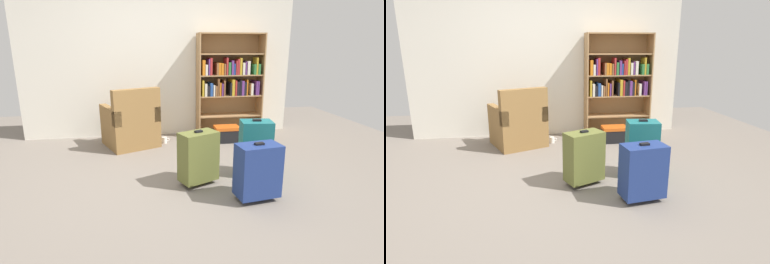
{
  "view_description": "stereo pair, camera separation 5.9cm",
  "coord_description": "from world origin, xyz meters",
  "views": [
    {
      "loc": [
        -0.33,
        -3.22,
        1.49
      ],
      "look_at": [
        0.21,
        0.08,
        0.55
      ],
      "focal_mm": 29.13,
      "sensor_mm": 36.0,
      "label": 1
    },
    {
      "loc": [
        -0.28,
        -3.23,
        1.49
      ],
      "look_at": [
        0.21,
        0.08,
        0.55
      ],
      "focal_mm": 29.13,
      "sensor_mm": 36.0,
      "label": 2
    }
  ],
  "objects": [
    {
      "name": "ground_plane",
      "position": [
        0.0,
        0.0,
        0.0
      ],
      "size": [
        7.77,
        7.77,
        0.0
      ],
      "primitive_type": "plane",
      "color": "slate"
    },
    {
      "name": "armchair",
      "position": [
        -0.5,
        1.42,
        0.32
      ],
      "size": [
        0.92,
        0.92,
        0.9
      ],
      "color": "olive",
      "rests_on": "ground"
    },
    {
      "name": "suitcase_navy_blue",
      "position": [
        0.76,
        -0.55,
        0.31
      ],
      "size": [
        0.45,
        0.3,
        0.59
      ],
      "color": "navy",
      "rests_on": "ground"
    },
    {
      "name": "suitcase_teal",
      "position": [
        0.95,
        0.05,
        0.35
      ],
      "size": [
        0.38,
        0.3,
        0.67
      ],
      "color": "#19666B",
      "rests_on": "ground"
    },
    {
      "name": "storage_box",
      "position": [
        0.99,
        1.39,
        0.13
      ],
      "size": [
        0.39,
        0.26,
        0.25
      ],
      "color": "black",
      "rests_on": "ground"
    },
    {
      "name": "suitcase_olive",
      "position": [
        0.25,
        -0.1,
        0.32
      ],
      "size": [
        0.46,
        0.38,
        0.61
      ],
      "color": "brown",
      "rests_on": "ground"
    },
    {
      "name": "bookshelf",
      "position": [
        1.12,
        1.8,
        0.89
      ],
      "size": [
        1.08,
        0.34,
        1.68
      ],
      "color": "#A87F51",
      "rests_on": "ground"
    },
    {
      "name": "back_wall",
      "position": [
        0.0,
        2.02,
        1.3
      ],
      "size": [
        4.44,
        0.1,
        2.6
      ],
      "primitive_type": "cube",
      "color": "silver",
      "rests_on": "ground"
    },
    {
      "name": "mug",
      "position": [
        0.0,
        1.46,
        0.05
      ],
      "size": [
        0.12,
        0.08,
        0.1
      ],
      "color": "white",
      "rests_on": "ground"
    }
  ]
}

